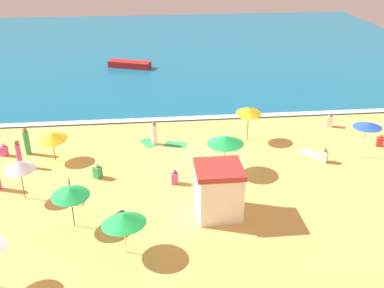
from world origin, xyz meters
name	(u,v)px	position (x,y,z in m)	size (l,w,h in m)	color
ground_plane	(206,158)	(0.00, 0.00, 0.00)	(60.00, 60.00, 0.00)	#EDBC60
ocean_water	(174,48)	(0.00, 28.00, 0.05)	(60.00, 44.00, 0.10)	#146B93
wave_breaker_foam	(195,118)	(0.00, 6.30, 0.10)	(57.00, 0.70, 0.01)	white
lifeguard_cabana	(218,190)	(-0.19, -5.97, 1.35)	(2.26, 2.21, 2.66)	white
beach_umbrella_0	(368,125)	(9.67, -0.86, 2.17)	(2.43, 2.43, 2.36)	silver
beach_umbrella_1	(225,140)	(0.86, -1.73, 2.00)	(2.68, 2.68, 2.23)	#4C3823
beach_umbrella_3	(70,192)	(-7.16, -6.26, 1.89)	(2.12, 2.13, 2.14)	#4C3823
beach_umbrella_4	(52,136)	(-9.21, 0.71, 1.61)	(2.35, 2.37, 1.96)	#4C3823
beach_umbrella_5	(123,219)	(-4.66, -8.45, 1.77)	(2.75, 2.75, 2.10)	silver
beach_umbrella_6	(19,165)	(-10.08, -3.48, 1.96)	(1.59, 1.62, 2.27)	#4C3823
beach_umbrella_8	(249,111)	(3.10, 2.31, 2.11)	(1.97, 2.00, 2.42)	#4C3823
parked_bicycle	(69,189)	(-7.76, -3.51, 0.38)	(0.30, 1.81, 0.76)	black
beachgoer_0	(4,150)	(-12.47, 1.67, 0.37)	(0.47, 0.47, 0.85)	#D84CA5
beachgoer_2	(324,156)	(7.08, -1.22, 0.39)	(0.55, 0.55, 0.91)	white
beachgoer_3	(98,172)	(-6.43, -1.74, 0.39)	(0.55, 0.55, 0.91)	green
beachgoer_4	(175,178)	(-2.11, -2.83, 0.37)	(0.40, 0.40, 0.86)	#D84CA5
beachgoer_5	(27,142)	(-11.03, 1.75, 0.85)	(0.50, 0.50, 1.79)	green
beachgoer_6	(380,141)	(11.50, 0.54, 0.35)	(0.52, 0.52, 0.83)	red
beachgoer_8	(330,121)	(9.45, 3.93, 0.43)	(0.54, 0.54, 0.99)	white
beachgoer_9	(154,134)	(-3.08, 2.34, 0.75)	(0.50, 0.50, 1.59)	white
beachgoer_10	(19,154)	(-11.12, 0.09, 0.85)	(0.42, 0.42, 1.71)	#D84CA5
beach_towel_1	(312,154)	(6.72, -0.12, 0.01)	(1.47, 1.73, 0.01)	white
beach_towel_2	(125,217)	(-4.78, -5.82, 0.01)	(1.35, 1.36, 0.01)	black
beach_towel_3	(176,145)	(-1.73, 2.08, 0.01)	(1.68, 1.33, 0.01)	green
beach_towel_4	(149,143)	(-3.49, 2.51, 0.01)	(1.27, 1.60, 0.01)	green
small_boat_0	(130,64)	(-5.06, 20.19, 0.41)	(4.39, 2.64, 0.63)	red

